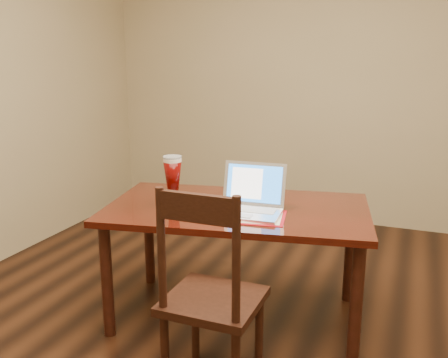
% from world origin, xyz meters
% --- Properties ---
extents(room_shell, '(4.51, 5.01, 2.71)m').
position_xyz_m(room_shell, '(0.00, 0.00, 1.76)').
color(room_shell, tan).
rests_on(room_shell, ground).
extents(dining_table, '(1.63, 1.10, 1.00)m').
position_xyz_m(dining_table, '(-0.26, 0.45, 0.64)').
color(dining_table, '#440F09').
rests_on(dining_table, ground).
extents(dining_chair, '(0.44, 0.42, 1.02)m').
position_xyz_m(dining_chair, '(-0.14, -0.23, 0.48)').
color(dining_chair, black).
rests_on(dining_chair, ground).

